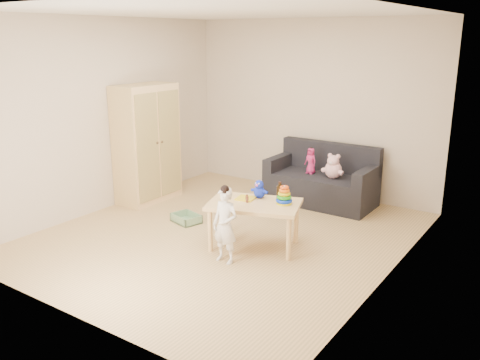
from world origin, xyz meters
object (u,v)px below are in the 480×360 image
Objects in this scene: wardrobe at (147,144)px; toddler at (225,226)px; play_table at (254,225)px; sofa at (320,189)px.

wardrobe is 2.09× the size of toddler.
sofa is at bearing 91.93° from play_table.
toddler reaches higher than sofa.
wardrobe is 2.50m from toddler.
wardrobe is 1.11× the size of sofa.
wardrobe is at bearing 164.91° from play_table.
sofa is (2.17, 1.27, -0.63)m from wardrobe.
toddler is (2.20, -1.11, -0.44)m from wardrobe.
play_table is 0.53m from toddler.
toddler is at bearing -26.86° from wardrobe.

